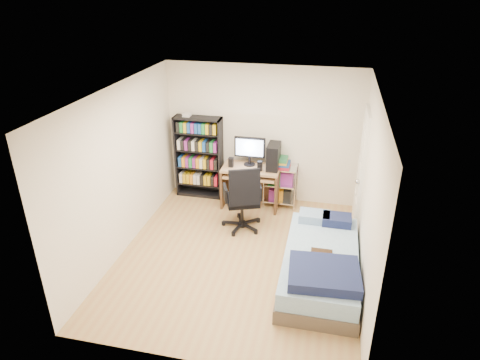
% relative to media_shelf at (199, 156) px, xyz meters
% --- Properties ---
extents(room, '(3.58, 4.08, 2.58)m').
position_rel_media_shelf_xyz_m(room, '(1.16, -1.84, 0.45)').
color(room, tan).
rests_on(room, ground).
extents(media_shelf, '(0.87, 0.29, 1.61)m').
position_rel_media_shelf_xyz_m(media_shelf, '(0.00, 0.00, 0.00)').
color(media_shelf, black).
rests_on(media_shelf, room).
extents(computer_desk, '(1.02, 0.59, 1.28)m').
position_rel_media_shelf_xyz_m(computer_desk, '(1.14, -0.16, -0.10)').
color(computer_desk, tan).
rests_on(computer_desk, room).
extents(office_chair, '(0.89, 0.89, 1.15)m').
position_rel_media_shelf_xyz_m(office_chair, '(1.06, -1.03, -0.43)').
color(office_chair, black).
rests_on(office_chair, room).
extents(wire_cart, '(0.59, 0.42, 0.94)m').
position_rel_media_shelf_xyz_m(wire_cart, '(1.55, -0.06, -0.18)').
color(wire_cart, silver).
rests_on(wire_cart, room).
extents(bed, '(1.02, 2.03, 0.58)m').
position_rel_media_shelf_xyz_m(bed, '(2.39, -2.11, -0.54)').
color(bed, brown).
rests_on(bed, room).
extents(door, '(0.12, 0.80, 2.00)m').
position_rel_media_shelf_xyz_m(door, '(2.89, -0.49, 0.20)').
color(door, white).
rests_on(door, room).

